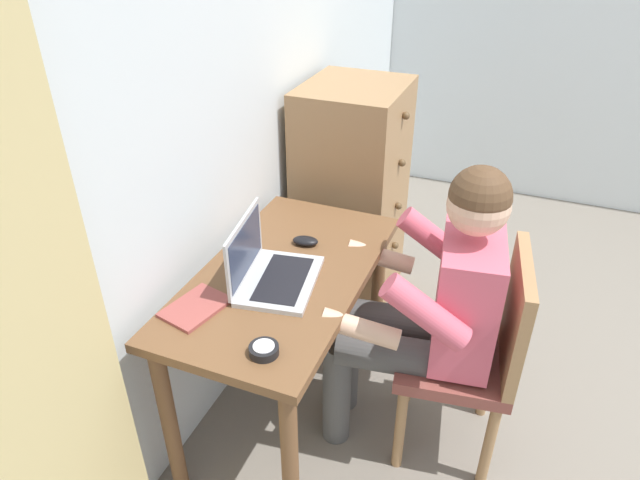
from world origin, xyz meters
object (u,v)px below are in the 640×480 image
object	(u,v)px
dresser	(351,197)
computer_mouse	(305,241)
chair	(475,348)
laptop	(268,269)
desk	(285,299)
person_seated	(429,301)
notebook_pad	(196,307)
desk_clock	(264,350)

from	to	relation	value
dresser	computer_mouse	xyz separation A→B (m)	(-0.74, -0.06, 0.17)
chair	laptop	size ratio (longest dim) A/B	2.35
desk	laptop	distance (m)	0.19
dresser	computer_mouse	size ratio (longest dim) A/B	11.58
computer_mouse	laptop	bearing A→B (deg)	165.44
desk	person_seated	size ratio (longest dim) A/B	0.88
computer_mouse	person_seated	bearing A→B (deg)	-110.41
laptop	chair	bearing A→B (deg)	-74.41
laptop	notebook_pad	size ratio (longest dim) A/B	1.79
chair	person_seated	world-z (taller)	person_seated
chair	person_seated	distance (m)	0.26
laptop	notebook_pad	xyz separation A→B (m)	(-0.23, 0.15, -0.05)
notebook_pad	laptop	bearing A→B (deg)	-21.21
desk	desk_clock	world-z (taller)	desk_clock
chair	computer_mouse	world-z (taller)	chair
dresser	laptop	xyz separation A→B (m)	(-1.01, -0.04, 0.21)
desk	desk_clock	bearing A→B (deg)	-162.89
dresser	laptop	size ratio (longest dim) A/B	3.07
notebook_pad	dresser	bearing A→B (deg)	7.58
desk	person_seated	world-z (taller)	person_seated
desk	computer_mouse	size ratio (longest dim) A/B	10.61
desk_clock	person_seated	bearing A→B (deg)	-37.14
notebook_pad	chair	bearing A→B (deg)	-50.91
dresser	desk_clock	distance (m)	1.37
chair	notebook_pad	bearing A→B (deg)	116.14
person_seated	laptop	size ratio (longest dim) A/B	3.19
dresser	computer_mouse	distance (m)	0.76
dresser	chair	distance (m)	1.11
computer_mouse	notebook_pad	xyz separation A→B (m)	(-0.50, 0.18, -0.01)
laptop	computer_mouse	distance (m)	0.28
laptop	computer_mouse	size ratio (longest dim) A/B	3.77
desk	notebook_pad	distance (m)	0.37
chair	notebook_pad	xyz separation A→B (m)	(-0.43, 0.87, 0.25)
desk	notebook_pad	xyz separation A→B (m)	(-0.30, 0.18, 0.13)
chair	desk_clock	distance (m)	0.82
dresser	desk_clock	xyz separation A→B (m)	(-1.34, -0.19, 0.17)
desk_clock	chair	bearing A→B (deg)	-46.76
person_seated	desk_clock	bearing A→B (deg)	142.86
computer_mouse	notebook_pad	world-z (taller)	computer_mouse
desk_clock	dresser	bearing A→B (deg)	7.98
computer_mouse	dresser	bearing A→B (deg)	-5.01
chair	laptop	distance (m)	0.80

